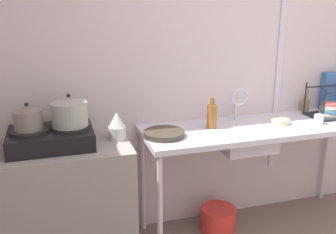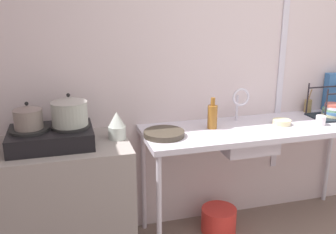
{
  "view_description": "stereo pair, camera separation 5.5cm",
  "coord_description": "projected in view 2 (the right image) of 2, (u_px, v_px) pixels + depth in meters",
  "views": [
    {
      "loc": [
        -1.54,
        -1.06,
        1.75
      ],
      "look_at": [
        -0.81,
        1.34,
        1.0
      ],
      "focal_mm": 40.65,
      "sensor_mm": 36.0,
      "label": 1
    },
    {
      "loc": [
        -1.49,
        -1.07,
        1.75
      ],
      "look_at": [
        -0.81,
        1.34,
        1.0
      ],
      "focal_mm": 40.65,
      "sensor_mm": 36.0,
      "label": 2
    }
  ],
  "objects": [
    {
      "name": "small_bowl_on_drainboard",
      "position": [
        282.0,
        122.0,
        2.87
      ],
      "size": [
        0.14,
        0.14,
        0.04
      ],
      "primitive_type": "cylinder",
      "color": "beige",
      "rests_on": "counter_sink"
    },
    {
      "name": "dish_rack",
      "position": [
        333.0,
        111.0,
        3.04
      ],
      "size": [
        0.35,
        0.25,
        0.26
      ],
      "color": "black",
      "rests_on": "counter_sink"
    },
    {
      "name": "frying_pan",
      "position": [
        164.0,
        134.0,
        2.62
      ],
      "size": [
        0.28,
        0.28,
        0.04
      ],
      "primitive_type": "cylinder",
      "color": "#3B3329",
      "rests_on": "counter_sink"
    },
    {
      "name": "counter_sink",
      "position": [
        260.0,
        134.0,
        2.86
      ],
      "size": [
        1.78,
        0.56,
        0.87
      ],
      "color": "silver",
      "rests_on": "ground"
    },
    {
      "name": "faucet",
      "position": [
        240.0,
        99.0,
        2.88
      ],
      "size": [
        0.14,
        0.08,
        0.27
      ],
      "color": "silver",
      "rests_on": "counter_sink"
    },
    {
      "name": "bucket_on_floor",
      "position": [
        219.0,
        220.0,
        3.03
      ],
      "size": [
        0.28,
        0.28,
        0.2
      ],
      "primitive_type": "cylinder",
      "color": "red",
      "rests_on": "ground"
    },
    {
      "name": "pot_on_right_burner",
      "position": [
        69.0,
        111.0,
        2.42
      ],
      "size": [
        0.23,
        0.23,
        0.21
      ],
      "color": "#989E93",
      "rests_on": "stove"
    },
    {
      "name": "percolator",
      "position": [
        117.0,
        126.0,
        2.55
      ],
      "size": [
        0.12,
        0.12,
        0.19
      ],
      "color": "silver",
      "rests_on": "counter_concrete"
    },
    {
      "name": "stove",
      "position": [
        51.0,
        137.0,
        2.43
      ],
      "size": [
        0.52,
        0.39,
        0.13
      ],
      "color": "black",
      "rests_on": "counter_concrete"
    },
    {
      "name": "wall_metal_strip",
      "position": [
        283.0,
        45.0,
        3.01
      ],
      "size": [
        0.05,
        0.01,
        2.08
      ],
      "primitive_type": "cube",
      "color": "silver"
    },
    {
      "name": "cup_by_rack",
      "position": [
        321.0,
        120.0,
        2.85
      ],
      "size": [
        0.07,
        0.07,
        0.07
      ],
      "primitive_type": "cylinder",
      "color": "white",
      "rests_on": "counter_sink"
    },
    {
      "name": "pot_on_left_burner",
      "position": [
        28.0,
        117.0,
        2.36
      ],
      "size": [
        0.18,
        0.18,
        0.17
      ],
      "color": "slate",
      "rests_on": "stove"
    },
    {
      "name": "cereal_box",
      "position": [
        336.0,
        92.0,
        3.21
      ],
      "size": [
        0.2,
        0.1,
        0.32
      ],
      "primitive_type": "cube",
      "rotation": [
        0.0,
        0.0,
        -0.11
      ],
      "color": "#3669A9",
      "rests_on": "counter_sink"
    },
    {
      "name": "utensil_jar",
      "position": [
        308.0,
        106.0,
        3.18
      ],
      "size": [
        0.07,
        0.06,
        0.19
      ],
      "color": "olive",
      "rests_on": "counter_sink"
    },
    {
      "name": "bottle_by_sink",
      "position": [
        212.0,
        116.0,
        2.76
      ],
      "size": [
        0.07,
        0.07,
        0.23
      ],
      "color": "brown",
      "rests_on": "counter_sink"
    },
    {
      "name": "counter_concrete",
      "position": [
        51.0,
        206.0,
        2.57
      ],
      "size": [
        1.08,
        0.56,
        0.87
      ],
      "primitive_type": "cube",
      "color": "gray",
      "rests_on": "ground"
    },
    {
      "name": "wall_back",
      "position": [
        254.0,
        62.0,
        3.05
      ],
      "size": [
        5.32,
        0.1,
        2.6
      ],
      "primitive_type": "cube",
      "color": "beige",
      "rests_on": "ground"
    },
    {
      "name": "sink_basin",
      "position": [
        246.0,
        139.0,
        2.83
      ],
      "size": [
        0.4,
        0.31,
        0.18
      ],
      "primitive_type": "cube",
      "color": "silver",
      "rests_on": "counter_sink"
    }
  ]
}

